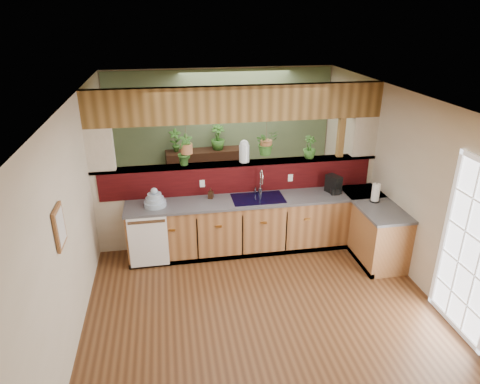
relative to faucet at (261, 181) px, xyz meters
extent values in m
cube|color=#4E2E18|center=(-0.32, -1.14, -1.13)|extent=(4.60, 7.00, 0.01)
cube|color=brown|center=(-0.32, -1.14, 1.47)|extent=(4.60, 7.00, 0.01)
cube|color=beige|center=(-0.32, 2.36, 0.17)|extent=(4.60, 0.02, 2.60)
cube|color=beige|center=(-2.62, -1.14, 0.17)|extent=(0.02, 7.00, 2.60)
cube|color=beige|center=(1.98, -1.14, 0.17)|extent=(0.02, 7.00, 2.60)
cube|color=beige|center=(-0.32, 0.21, -0.45)|extent=(4.60, 0.15, 1.35)
cube|color=#360709|center=(-0.32, 0.13, 0.00)|extent=(4.40, 0.02, 0.45)
cube|color=brown|center=(-0.32, 0.21, 0.24)|extent=(4.60, 0.21, 0.04)
cube|color=brown|center=(-0.32, 0.21, 1.20)|extent=(4.60, 0.15, 0.55)
cube|color=beige|center=(-2.42, 0.21, 0.57)|extent=(0.40, 0.15, 0.70)
cube|color=beige|center=(1.78, 0.21, 0.57)|extent=(0.40, 0.15, 0.70)
cube|color=brown|center=(1.38, 0.21, 0.17)|extent=(0.10, 0.10, 2.60)
cube|color=brown|center=(-0.32, 0.21, 0.24)|extent=(4.60, 0.21, 0.04)
cube|color=brown|center=(-0.32, 0.21, 1.20)|extent=(4.60, 0.15, 0.55)
cube|color=#576E4B|center=(-0.32, 2.34, 0.17)|extent=(4.55, 0.02, 2.55)
cube|color=brown|center=(-0.07, -0.16, -0.70)|extent=(4.10, 0.60, 0.86)
cube|color=#47474C|center=(-0.07, -0.16, -0.25)|extent=(4.14, 0.64, 0.04)
cube|color=brown|center=(1.68, -0.60, -0.70)|extent=(0.60, 1.48, 0.86)
cube|color=#47474C|center=(1.68, -0.60, -0.25)|extent=(0.64, 1.52, 0.04)
cube|color=brown|center=(1.68, -0.16, -0.70)|extent=(0.60, 0.60, 0.86)
cube|color=#47474C|center=(1.68, -0.16, -0.25)|extent=(0.64, 0.64, 0.04)
cube|color=black|center=(-0.07, -0.43, -1.09)|extent=(4.10, 0.06, 0.08)
cube|color=black|center=(1.41, -0.60, -1.09)|extent=(0.06, 1.48, 0.08)
cube|color=white|center=(-1.80, -0.47, -0.68)|extent=(0.58, 0.02, 0.82)
cube|color=#B7B7B2|center=(-1.80, -0.49, -0.33)|extent=(0.54, 0.01, 0.05)
cube|color=black|center=(-0.07, -0.16, -0.24)|extent=(0.82, 0.50, 0.03)
cube|color=black|center=(-0.26, -0.16, -0.33)|extent=(0.34, 0.40, 0.16)
cube|color=black|center=(0.12, -0.16, -0.33)|extent=(0.34, 0.40, 0.16)
cube|color=white|center=(1.95, -2.44, -0.08)|extent=(0.06, 1.02, 2.16)
cube|color=brown|center=(-2.60, -1.94, 0.42)|extent=(0.03, 0.35, 0.45)
cube|color=silver|center=(-2.58, -1.94, 0.42)|extent=(0.01, 0.27, 0.37)
cylinder|color=#B7B7B2|center=(0.00, 0.04, -0.18)|extent=(0.06, 0.06, 0.09)
cylinder|color=#B7B7B2|center=(0.00, 0.04, -0.02)|extent=(0.02, 0.02, 0.25)
torus|color=#B7B7B2|center=(0.00, -0.02, 0.10)|extent=(0.18, 0.09, 0.18)
cylinder|color=#B7B7B2|center=(0.00, -0.10, 0.04)|extent=(0.02, 0.02, 0.11)
cylinder|color=#B7B7B2|center=(-0.08, 0.04, -0.16)|extent=(0.03, 0.03, 0.09)
cylinder|color=#8FA3B9|center=(-1.67, -0.16, -0.19)|extent=(0.34, 0.34, 0.07)
cylinder|color=#8FA3B9|center=(-1.67, -0.16, -0.12)|extent=(0.28, 0.28, 0.06)
cylinder|color=#8FA3B9|center=(-1.67, -0.16, -0.06)|extent=(0.21, 0.21, 0.06)
sphere|color=#8FA3B9|center=(-1.67, -0.16, 0.02)|extent=(0.11, 0.11, 0.11)
imported|color=#3B2215|center=(-0.81, -0.03, -0.14)|extent=(0.10, 0.10, 0.17)
cube|color=black|center=(1.18, -0.13, -0.08)|extent=(0.15, 0.25, 0.29)
cube|color=black|center=(1.18, -0.22, -0.18)|extent=(0.13, 0.10, 0.10)
cylinder|color=silver|center=(1.18, -0.19, -0.14)|extent=(0.08, 0.08, 0.08)
cylinder|color=black|center=(1.68, -0.59, -0.22)|extent=(0.15, 0.15, 0.02)
cylinder|color=#B7B7B2|center=(1.68, -0.59, -0.07)|extent=(0.02, 0.02, 0.31)
cylinder|color=white|center=(1.68, -0.59, -0.07)|extent=(0.12, 0.12, 0.27)
cylinder|color=silver|center=(-0.23, 0.21, 0.40)|extent=(0.16, 0.16, 0.27)
sphere|color=silver|center=(-0.23, 0.21, 0.56)|extent=(0.15, 0.15, 0.15)
imported|color=#2D5E20|center=(-1.17, 0.21, 0.47)|extent=(0.28, 0.25, 0.41)
imported|color=#2D5E20|center=(0.86, 0.21, 0.45)|extent=(0.27, 0.27, 0.37)
cylinder|color=brown|center=(-1.14, 0.21, 0.76)|extent=(0.01, 0.01, 0.33)
cylinder|color=#985E37|center=(-1.14, 0.21, 0.53)|extent=(0.18, 0.18, 0.16)
imported|color=#2D5E20|center=(-1.14, 0.21, 0.77)|extent=(0.23, 0.17, 0.39)
cylinder|color=brown|center=(0.13, 0.21, 0.75)|extent=(0.01, 0.01, 0.34)
cylinder|color=#985E37|center=(0.13, 0.21, 0.53)|extent=(0.19, 0.19, 0.16)
imported|color=#2D5E20|center=(0.13, 0.21, 0.77)|extent=(0.45, 0.42, 0.40)
cube|color=black|center=(-0.71, 2.11, -0.63)|extent=(1.56, 0.50, 1.03)
imported|color=#2D5E20|center=(-1.27, 2.11, 0.12)|extent=(0.25, 0.17, 0.46)
imported|color=#2D5E20|center=(-0.42, 2.11, 0.14)|extent=(0.32, 0.32, 0.51)
imported|color=#2D5E20|center=(0.91, 1.38, -0.76)|extent=(0.73, 0.66, 0.72)
camera|label=1|loc=(-1.41, -6.17, 2.53)|focal=32.00mm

